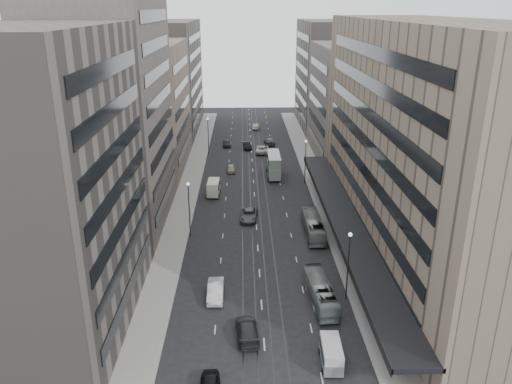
{
  "coord_description": "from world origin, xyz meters",
  "views": [
    {
      "loc": [
        -1.91,
        -53.98,
        31.5
      ],
      "look_at": [
        -0.04,
        16.22,
        5.22
      ],
      "focal_mm": 35.0,
      "sensor_mm": 36.0,
      "label": 1
    }
  ],
  "objects": [
    {
      "name": "sedan_7",
      "position": [
        4.45,
        63.07,
        0.75
      ],
      "size": [
        2.72,
        5.41,
        1.51
      ],
      "primitive_type": "imported",
      "rotation": [
        0.0,
        0.0,
        3.26
      ],
      "color": "#545457",
      "rests_on": "ground"
    },
    {
      "name": "building_right_mid",
      "position": [
        21.5,
        52.0,
        12.0
      ],
      "size": [
        15.0,
        28.0,
        24.0
      ],
      "primitive_type": "cube",
      "color": "#4B4741",
      "rests_on": "ground"
    },
    {
      "name": "building_left_d",
      "position": [
        -21.5,
        79.0,
        14.0
      ],
      "size": [
        15.0,
        38.0,
        28.0
      ],
      "primitive_type": "cube",
      "color": "#615C57",
      "rests_on": "ground"
    },
    {
      "name": "sidewalk_left",
      "position": [
        -12.0,
        37.5,
        0.07
      ],
      "size": [
        4.0,
        125.0,
        0.15
      ],
      "primitive_type": "cube",
      "color": "gray",
      "rests_on": "ground"
    },
    {
      "name": "sedan_9",
      "position": [
        1.68,
        79.36,
        0.72
      ],
      "size": [
        1.99,
        4.52,
        1.45
      ],
      "primitive_type": "imported",
      "rotation": [
        0.0,
        0.0,
        3.03
      ],
      "color": "#AFA891",
      "rests_on": "ground"
    },
    {
      "name": "building_right_far",
      "position": [
        21.5,
        82.0,
        14.0
      ],
      "size": [
        15.0,
        32.0,
        28.0
      ],
      "primitive_type": "cube",
      "color": "#615C57",
      "rests_on": "ground"
    },
    {
      "name": "sedan_3",
      "position": [
        -1.68,
        -11.72,
        0.79
      ],
      "size": [
        2.63,
        5.61,
        1.58
      ],
      "primitive_type": "imported",
      "rotation": [
        0.0,
        0.0,
        3.22
      ],
      "color": "#242426",
      "rests_on": "ground"
    },
    {
      "name": "department_store",
      "position": [
        21.45,
        8.0,
        14.95
      ],
      "size": [
        19.2,
        60.0,
        30.0
      ],
      "color": "#786858",
      "rests_on": "ground"
    },
    {
      "name": "lamp_right_near",
      "position": [
        9.7,
        -5.0,
        5.2
      ],
      "size": [
        0.44,
        0.44,
        8.32
      ],
      "color": "#262628",
      "rests_on": "ground"
    },
    {
      "name": "sedan_5",
      "position": [
        -1.02,
        59.33,
        0.78
      ],
      "size": [
        2.19,
        4.88,
        1.56
      ],
      "primitive_type": "imported",
      "rotation": [
        0.0,
        0.0,
        0.12
      ],
      "color": "black",
      "rests_on": "ground"
    },
    {
      "name": "building_left_c",
      "position": [
        -21.5,
        46.0,
        12.5
      ],
      "size": [
        15.0,
        28.0,
        25.0
      ],
      "primitive_type": "cube",
      "color": "gray",
      "rests_on": "ground"
    },
    {
      "name": "sedan_4",
      "position": [
        -4.38,
        41.89,
        0.68
      ],
      "size": [
        1.77,
        4.05,
        1.36
      ],
      "primitive_type": "imported",
      "rotation": [
        0.0,
        0.0,
        0.04
      ],
      "color": "#A49B88",
      "rests_on": "ground"
    },
    {
      "name": "panel_van",
      "position": [
        -7.21,
        28.54,
        1.52
      ],
      "size": [
        2.31,
        4.46,
        2.76
      ],
      "rotation": [
        0.0,
        0.0,
        -0.04
      ],
      "color": "#BAB8A8",
      "rests_on": "ground"
    },
    {
      "name": "sedan_8",
      "position": [
        -5.83,
        61.61,
        0.78
      ],
      "size": [
        2.08,
        4.65,
        1.55
      ],
      "primitive_type": "imported",
      "rotation": [
        0.0,
        0.0,
        0.06
      ],
      "color": "black",
      "rests_on": "ground"
    },
    {
      "name": "bus_near",
      "position": [
        6.62,
        -5.63,
        1.33
      ],
      "size": [
        2.98,
        9.72,
        2.67
      ],
      "primitive_type": "imported",
      "rotation": [
        0.0,
        0.0,
        3.22
      ],
      "color": "gray",
      "rests_on": "ground"
    },
    {
      "name": "bus_far",
      "position": [
        8.18,
        12.05,
        1.4
      ],
      "size": [
        2.36,
        10.08,
        2.81
      ],
      "primitive_type": "imported",
      "rotation": [
        0.0,
        0.0,
        3.14
      ],
      "color": "slate",
      "rests_on": "ground"
    },
    {
      "name": "building_left_a",
      "position": [
        -21.5,
        -8.0,
        15.0
      ],
      "size": [
        15.0,
        28.0,
        30.0
      ],
      "primitive_type": "cube",
      "color": "#615C57",
      "rests_on": "ground"
    },
    {
      "name": "sedan_1",
      "position": [
        -5.24,
        -4.27,
        0.85
      ],
      "size": [
        1.83,
        5.15,
        1.69
      ],
      "primitive_type": "imported",
      "rotation": [
        0.0,
        0.0,
        0.01
      ],
      "color": "silver",
      "rests_on": "ground"
    },
    {
      "name": "sedan_6",
      "position": [
        2.45,
        55.82,
        0.84
      ],
      "size": [
        3.35,
        6.31,
        1.69
      ],
      "primitive_type": "imported",
      "rotation": [
        0.0,
        0.0,
        3.05
      ],
      "color": "beige",
      "rests_on": "ground"
    },
    {
      "name": "double_decker",
      "position": [
        4.04,
        38.82,
        2.45
      ],
      "size": [
        2.58,
        8.32,
        4.55
      ],
      "rotation": [
        0.0,
        0.0,
        -0.0
      ],
      "color": "gray",
      "rests_on": "ground"
    },
    {
      "name": "sedan_2",
      "position": [
        -1.11,
        17.96,
        0.76
      ],
      "size": [
        3.0,
        5.65,
        1.51
      ],
      "primitive_type": "imported",
      "rotation": [
        0.0,
        0.0,
        -0.09
      ],
      "color": "#4E4F51",
      "rests_on": "ground"
    },
    {
      "name": "lamp_right_far",
      "position": [
        9.7,
        35.0,
        5.2
      ],
      "size": [
        0.44,
        0.44,
        8.32
      ],
      "color": "#262628",
      "rests_on": "ground"
    },
    {
      "name": "lamp_left_near",
      "position": [
        -9.7,
        12.0,
        5.2
      ],
      "size": [
        0.44,
        0.44,
        8.32
      ],
      "color": "#262628",
      "rests_on": "ground"
    },
    {
      "name": "lamp_left_far",
      "position": [
        -9.7,
        55.0,
        5.2
      ],
      "size": [
        0.44,
        0.44,
        8.32
      ],
      "color": "#262628",
      "rests_on": "ground"
    },
    {
      "name": "ground",
      "position": [
        0.0,
        0.0,
        0.0
      ],
      "size": [
        220.0,
        220.0,
        0.0
      ],
      "primitive_type": "plane",
      "color": "black",
      "rests_on": "ground"
    },
    {
      "name": "vw_microbus",
      "position": [
        6.09,
        -16.14,
        1.28
      ],
      "size": [
        2.09,
        4.32,
        2.3
      ],
      "rotation": [
        0.0,
        0.0,
        -0.04
      ],
      "color": "slate",
      "rests_on": "ground"
    },
    {
      "name": "building_left_b",
      "position": [
        -21.5,
        19.0,
        17.0
      ],
      "size": [
        15.0,
        26.0,
        34.0
      ],
      "primitive_type": "cube",
      "color": "#4B4741",
      "rests_on": "ground"
    },
    {
      "name": "sidewalk_right",
      "position": [
        12.0,
        37.5,
        0.07
      ],
      "size": [
        4.0,
        125.0,
        0.15
      ],
      "primitive_type": "cube",
      "color": "gray",
      "rests_on": "ground"
    }
  ]
}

